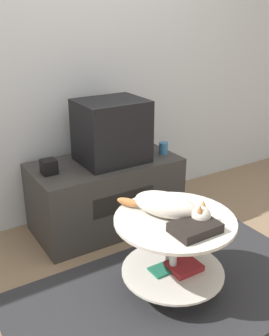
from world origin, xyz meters
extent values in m
plane|color=#7F664C|center=(0.00, 0.00, 0.00)|extent=(12.00, 12.00, 0.00)
cube|color=silver|center=(0.00, 1.32, 1.30)|extent=(8.00, 0.05, 2.60)
cube|color=#28282B|center=(0.00, 0.00, 0.01)|extent=(1.95, 1.07, 0.02)
cube|color=#33302D|center=(0.05, 0.95, 0.27)|extent=(1.11, 0.58, 0.55)
cube|color=black|center=(0.05, 0.66, 0.33)|extent=(0.50, 0.01, 0.15)
cube|color=black|center=(0.11, 0.94, 0.78)|extent=(0.49, 0.40, 0.46)
cube|color=black|center=(0.11, 0.74, 0.79)|extent=(0.42, 0.01, 0.36)
cube|color=black|center=(-0.39, 0.94, 0.60)|extent=(0.10, 0.10, 0.10)
cylinder|color=teal|center=(0.52, 0.85, 0.59)|extent=(0.07, 0.07, 0.09)
cylinder|color=#B2B2B7|center=(0.00, 0.01, 0.03)|extent=(0.29, 0.29, 0.01)
cylinder|color=#B7B7BC|center=(0.00, 0.01, 0.26)|extent=(0.04, 0.04, 0.48)
cylinder|color=beige|center=(0.00, 0.01, 0.16)|extent=(0.61, 0.61, 0.01)
cylinder|color=beige|center=(0.00, 0.01, 0.51)|extent=(0.69, 0.69, 0.02)
cube|color=maroon|center=(0.06, -0.02, 0.19)|extent=(0.19, 0.16, 0.03)
cube|color=#1E664C|center=(-0.05, 0.04, 0.18)|extent=(0.16, 0.11, 0.01)
cube|color=black|center=(0.00, -0.16, 0.54)|extent=(0.25, 0.18, 0.05)
ellipsoid|color=silver|center=(-0.03, 0.07, 0.59)|extent=(0.33, 0.40, 0.14)
sphere|color=silver|center=(0.08, -0.11, 0.57)|extent=(0.11, 0.11, 0.11)
cone|color=#B2703D|center=(0.10, -0.10, 0.63)|extent=(0.04, 0.04, 0.04)
cone|color=#B2703D|center=(0.05, -0.13, 0.63)|extent=(0.04, 0.04, 0.04)
ellipsoid|color=#B2703D|center=(-0.15, 0.27, 0.55)|extent=(0.11, 0.15, 0.05)
camera|label=1|loc=(-1.22, -1.52, 1.61)|focal=42.00mm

